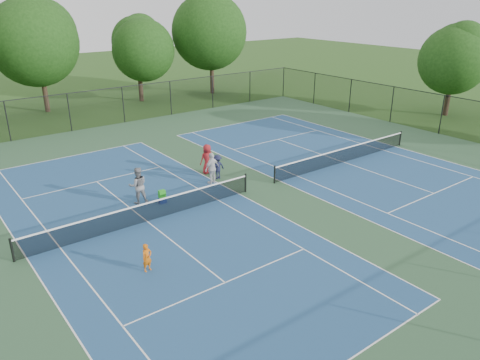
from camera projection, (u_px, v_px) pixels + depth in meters
ground at (260, 188)px, 26.25m from camera, size 140.00×140.00×0.00m
court_pad at (260, 187)px, 26.25m from camera, size 36.00×36.00×0.01m
tennis_court_left at (147, 220)px, 22.28m from camera, size 12.00×23.83×1.07m
tennis_court_right at (344, 161)px, 30.15m from camera, size 12.00×23.83×1.07m
perimeter_fence at (261, 161)px, 25.66m from camera, size 36.08×36.08×3.02m
tree_back_b at (37, 37)px, 40.79m from camera, size 7.60×7.60×10.03m
tree_back_c at (137, 45)px, 45.52m from camera, size 6.00×6.00×8.40m
tree_back_d at (211, 28)px, 48.78m from camera, size 7.80×7.80×10.37m
tree_side_f at (455, 55)px, 40.02m from camera, size 5.80×5.80×8.12m
child_player at (147, 258)px, 18.14m from camera, size 0.47×0.36×1.18m
instructor at (138, 186)px, 23.95m from camera, size 1.11×0.97×1.96m
bystander_a at (212, 168)px, 26.51m from camera, size 1.15×0.68×1.84m
bystander_b at (217, 167)px, 27.27m from camera, size 0.98×0.60×1.47m
bystander_c at (207, 159)px, 28.00m from camera, size 0.94×0.67×1.82m
ball_crate at (162, 200)px, 24.26m from camera, size 0.38×0.29×0.29m
ball_hopper at (162, 194)px, 24.13m from camera, size 0.36×0.29×0.41m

